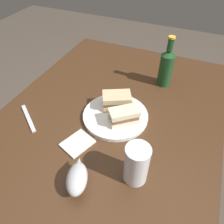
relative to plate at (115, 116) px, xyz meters
name	(u,v)px	position (x,y,z in m)	size (l,w,h in m)	color
ground_plane	(110,196)	(-0.01, 0.03, -0.76)	(6.00, 6.00, 0.00)	#4C4238
dining_table	(109,165)	(-0.01, 0.03, -0.38)	(1.29, 0.93, 0.75)	#422816
plate	(115,116)	(0.00, 0.00, 0.00)	(0.28, 0.28, 0.02)	white
sandwich_half_left	(124,116)	(-0.03, -0.05, 0.04)	(0.12, 0.13, 0.06)	beige
sandwich_half_right	(117,100)	(0.05, 0.02, 0.04)	(0.12, 0.14, 0.06)	#CCB284
potato_wedge_front	(130,104)	(0.07, -0.04, 0.02)	(0.05, 0.02, 0.02)	#B77F33
potato_wedge_middle	(125,107)	(0.05, -0.03, 0.02)	(0.04, 0.02, 0.02)	gold
potato_wedge_back	(133,110)	(0.05, -0.06, 0.02)	(0.05, 0.02, 0.02)	#AD702D
pint_glass	(136,165)	(-0.24, -0.17, 0.06)	(0.08, 0.08, 0.15)	white
gravy_boat	(77,178)	(-0.34, -0.01, 0.03)	(0.14, 0.10, 0.07)	#B7B7BC
cider_bottle	(166,67)	(0.32, -0.13, 0.09)	(0.07, 0.07, 0.25)	#19421E
napkin	(77,143)	(-0.19, 0.08, 0.00)	(0.11, 0.09, 0.01)	silver
fork	(28,118)	(-0.16, 0.34, 0.00)	(0.18, 0.02, 0.01)	silver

